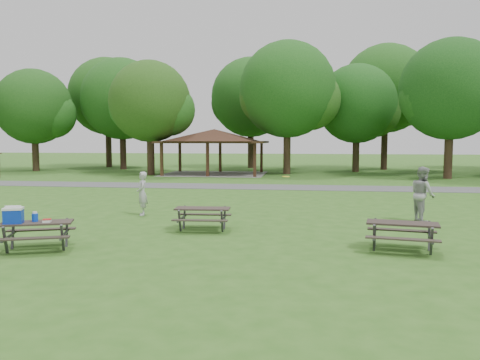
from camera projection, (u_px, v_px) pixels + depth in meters
name	position (u px, v px, depth m)	size (l,w,h in m)	color
ground	(191.00, 231.00, 14.90)	(160.00, 160.00, 0.00)	#2F5E1B
asphalt_path	(247.00, 187.00, 28.71)	(120.00, 3.20, 0.02)	#4C4C4F
pavilion	(214.00, 137.00, 38.86)	(8.60, 7.01, 3.76)	#392414
tree_row_b	(35.00, 109.00, 42.50)	(7.14, 6.80, 9.28)	#302015
tree_row_c	(123.00, 101.00, 44.90)	(8.19, 7.80, 10.67)	black
tree_row_d	(151.00, 104.00, 37.86)	(6.93, 6.60, 9.27)	#302015
tree_row_e	(289.00, 92.00, 38.70)	(8.40, 8.00, 11.02)	#332216
tree_row_f	(358.00, 106.00, 41.40)	(7.35, 7.00, 9.55)	black
tree_row_g	(452.00, 92.00, 34.10)	(7.77, 7.40, 10.25)	#312016
tree_deep_a	(109.00, 99.00, 48.72)	(8.40, 8.00, 11.38)	black
tree_deep_b	(252.00, 100.00, 47.14)	(8.40, 8.00, 11.13)	black
tree_deep_c	(387.00, 91.00, 44.29)	(8.82, 8.40, 11.90)	#311D15
picnic_table_near	(29.00, 224.00, 12.23)	(2.17, 1.96, 1.24)	#2E2521
picnic_table_middle	(203.00, 213.00, 14.97)	(1.82, 1.50, 0.76)	#302723
picnic_table_far	(402.00, 229.00, 12.21)	(2.02, 1.73, 0.78)	#2C2320
frisbee_in_flight	(286.00, 177.00, 17.16)	(0.32, 0.32, 0.02)	yellow
frisbee_thrower	(142.00, 193.00, 17.96)	(0.61, 0.40, 1.68)	#B0B0B3
frisbee_catcher	(423.00, 194.00, 16.56)	(0.95, 0.74, 1.96)	#999A9C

